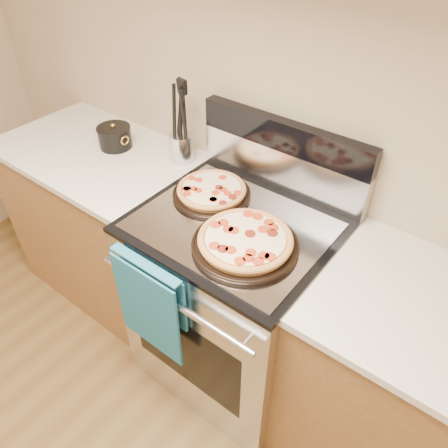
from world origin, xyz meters
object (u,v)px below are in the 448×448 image
Objects in this scene: pepperoni_pizza_front at (245,241)px; utensil_crock at (181,148)px; pepperoni_pizza_back at (212,191)px; saucepan at (115,138)px; range_body at (235,302)px.

utensil_crock is (-0.59, 0.32, 0.03)m from pepperoni_pizza_front.
pepperoni_pizza_back is at bearing 149.72° from pepperoni_pizza_front.
saucepan is (-0.94, 0.22, 0.01)m from pepperoni_pizza_front.
utensil_crock is at bearing 151.52° from pepperoni_pizza_front.
pepperoni_pizza_back is 0.84× the size of pepperoni_pizza_front.
pepperoni_pizza_back is 2.35× the size of utensil_crock.
range_body is at bearing -21.25° from pepperoni_pizza_back.
saucepan is at bearing 171.80° from range_body.
utensil_crock is at bearing 153.34° from pepperoni_pizza_back.
pepperoni_pizza_front reaches higher than range_body.
pepperoni_pizza_back is at bearing -26.66° from utensil_crock.
range_body is at bearing -24.69° from utensil_crock.
pepperoni_pizza_back is (-0.18, 0.07, 0.50)m from range_body.
saucepan is at bearing -163.47° from utensil_crock.
range_body is 0.53m from pepperoni_pizza_back.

